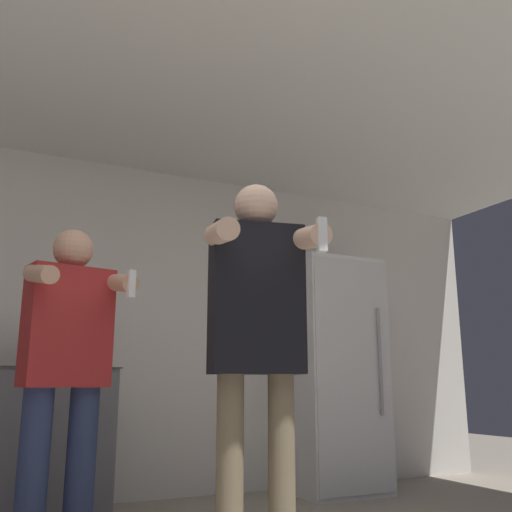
{
  "coord_description": "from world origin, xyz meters",
  "views": [
    {
      "loc": [
        -0.89,
        -1.59,
        0.83
      ],
      "look_at": [
        0.18,
        0.67,
        1.39
      ],
      "focal_mm": 40.0,
      "sensor_mm": 36.0,
      "label": 1
    }
  ],
  "objects_px": {
    "refrigerator": "(331,373)",
    "bottle_green_wine": "(87,355)",
    "person_woman_foreground": "(257,330)",
    "person_man_side": "(65,366)"
  },
  "relations": [
    {
      "from": "refrigerator",
      "to": "bottle_green_wine",
      "type": "height_order",
      "value": "refrigerator"
    },
    {
      "from": "bottle_green_wine",
      "to": "person_woman_foreground",
      "type": "xyz_separation_m",
      "value": [
        0.42,
        -1.8,
        0.04
      ]
    },
    {
      "from": "bottle_green_wine",
      "to": "person_man_side",
      "type": "distance_m",
      "value": 1.01
    },
    {
      "from": "bottle_green_wine",
      "to": "person_woman_foreground",
      "type": "bearing_deg",
      "value": -76.85
    },
    {
      "from": "refrigerator",
      "to": "person_woman_foreground",
      "type": "xyz_separation_m",
      "value": [
        -1.54,
        -1.79,
        0.14
      ]
    },
    {
      "from": "refrigerator",
      "to": "person_man_side",
      "type": "xyz_separation_m",
      "value": [
        -2.22,
        -0.97,
        -0.0
      ]
    },
    {
      "from": "refrigerator",
      "to": "person_woman_foreground",
      "type": "relative_size",
      "value": 1.07
    },
    {
      "from": "person_woman_foreground",
      "to": "person_man_side",
      "type": "distance_m",
      "value": 1.08
    },
    {
      "from": "person_woman_foreground",
      "to": "person_man_side",
      "type": "relative_size",
      "value": 1.06
    },
    {
      "from": "person_woman_foreground",
      "to": "refrigerator",
      "type": "bearing_deg",
      "value": 49.44
    }
  ]
}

